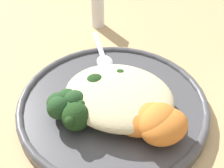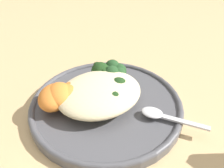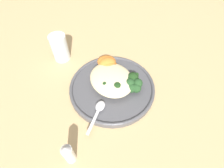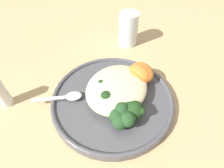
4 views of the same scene
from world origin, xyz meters
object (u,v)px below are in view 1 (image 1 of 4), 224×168
Objects in this scene: sweet_potato_chunk_1 at (164,126)px; salt_shaker at (98,7)px; broccoli_stalk_3 at (86,117)px; sweet_potato_chunk_2 at (158,122)px; plate at (113,106)px; sweet_potato_chunk_3 at (155,120)px; sweet_potato_chunk_0 at (135,120)px; spoon at (103,58)px; kale_tuft at (66,105)px; broccoli_stalk_2 at (100,92)px; quinoa_mound at (119,96)px; broccoli_stalk_0 at (136,93)px; broccoli_stalk_1 at (119,85)px.

salt_shaker reaches higher than sweet_potato_chunk_1.
sweet_potato_chunk_2 is at bearing 163.96° from broccoli_stalk_3.
sweet_potato_chunk_3 reaches higher than plate.
spoon is (0.11, -0.13, -0.01)m from sweet_potato_chunk_0.
broccoli_stalk_3 is at bearing 166.73° from kale_tuft.
sweet_potato_chunk_1 is 0.20m from spoon.
broccoli_stalk_2 and sweet_potato_chunk_1 have the same top height.
broccoli_stalk_2 is 0.11m from sweet_potato_chunk_1.
sweet_potato_chunk_0 is 0.97× the size of sweet_potato_chunk_3.
broccoli_stalk_2 is 0.05m from broccoli_stalk_3.
quinoa_mound is 0.03m from broccoli_stalk_0.
plate is at bearing -22.24° from sweet_potato_chunk_3.
quinoa_mound is 0.08m from sweet_potato_chunk_1.
sweet_potato_chunk_1 is (-0.04, -0.00, 0.00)m from sweet_potato_chunk_0.
broccoli_stalk_1 reaches higher than spoon.
plate is 0.09m from sweet_potato_chunk_2.
broccoli_stalk_2 is 1.67× the size of sweet_potato_chunk_2.
salt_shaker reaches higher than spoon.
broccoli_stalk_0 is at bearing -132.61° from quinoa_mound.
sweet_potato_chunk_2 is (-0.05, 0.05, 0.01)m from broccoli_stalk_0.
broccoli_stalk_3 is at bearing 159.46° from spoon.
broccoli_stalk_3 is 0.11m from sweet_potato_chunk_1.
broccoli_stalk_3 is 1.19× the size of salt_shaker.
salt_shaker is (0.11, -0.29, 0.00)m from broccoli_stalk_3.
broccoli_stalk_1 is 0.03m from broccoli_stalk_2.
broccoli_stalk_2 is (0.05, 0.02, 0.00)m from broccoli_stalk_0.
broccoli_stalk_1 is at bearing -126.09° from kale_tuft.
broccoli_stalk_0 is 0.83× the size of spoon.
salt_shaker is at bearing -50.10° from sweet_potato_chunk_1.
sweet_potato_chunk_1 reaches higher than spoon.
broccoli_stalk_2 is 1.53× the size of sweet_potato_chunk_1.
kale_tuft reaches higher than sweet_potato_chunk_0.
sweet_potato_chunk_3 is at bearing -168.52° from spoon.
plate is at bearing -37.28° from sweet_potato_chunk_0.
sweet_potato_chunk_2 is 0.13m from kale_tuft.
broccoli_stalk_1 is at bearing -100.51° from broccoli_stalk_2.
broccoli_stalk_1 is at bearing 80.99° from broccoli_stalk_0.
plate is 2.80× the size of broccoli_stalk_2.
broccoli_stalk_1 is at bearing -33.23° from sweet_potato_chunk_1.
broccoli_stalk_3 is at bearing 146.67° from broccoli_stalk_0.
quinoa_mound is at bearing 159.75° from plate.
broccoli_stalk_3 is (0.05, 0.08, 0.00)m from broccoli_stalk_0.
broccoli_stalk_3 is 0.16m from spoon.
quinoa_mound is 0.03m from broccoli_stalk_2.
sweet_potato_chunk_1 is at bearing -134.89° from broccoli_stalk_0.
kale_tuft is 0.14m from spoon.
sweet_potato_chunk_2 is at bearing -170.57° from broccoli_stalk_2.
sweet_potato_chunk_1 is at bearing -178.72° from sweet_potato_chunk_0.
spoon is at bearing -54.52° from quinoa_mound.
broccoli_stalk_1 is at bearing 122.65° from salt_shaker.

